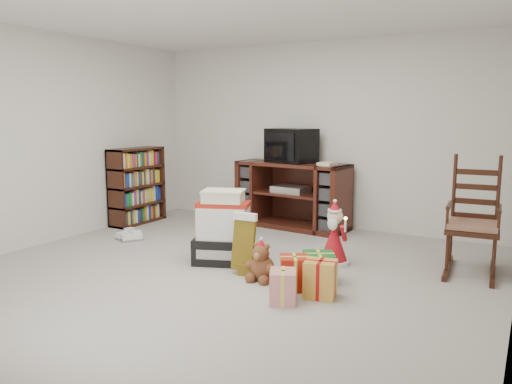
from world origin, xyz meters
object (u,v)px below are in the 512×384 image
(tv_stand, at_px, (292,195))
(gift_cluster, at_px, (302,277))
(crt_television, at_px, (291,146))
(mrs_claus_figurine, at_px, (220,222))
(bookshelf, at_px, (137,187))
(teddy_bear, at_px, (262,264))
(red_suitcase, at_px, (229,236))
(gift_pile, at_px, (224,232))
(sneaker_pair, at_px, (129,236))
(rocking_chair, at_px, (473,231))
(santa_figurine, at_px, (334,240))

(tv_stand, relative_size, gift_cluster, 1.94)
(tv_stand, bearing_deg, gift_cluster, -56.84)
(crt_television, bearing_deg, tv_stand, -6.30)
(mrs_claus_figurine, distance_m, gift_cluster, 2.02)
(bookshelf, distance_m, teddy_bear, 3.07)
(red_suitcase, bearing_deg, gift_pile, -59.78)
(crt_television, bearing_deg, teddy_bear, -52.98)
(bookshelf, bearing_deg, red_suitcase, -22.50)
(teddy_bear, height_order, mrs_claus_figurine, mrs_claus_figurine)
(tv_stand, distance_m, teddy_bear, 2.30)
(tv_stand, relative_size, bookshelf, 1.50)
(tv_stand, height_order, sneaker_pair, tv_stand)
(teddy_bear, height_order, crt_television, crt_television)
(tv_stand, xyz_separation_m, rocking_chair, (2.38, -0.93, -0.04))
(mrs_claus_figurine, bearing_deg, gift_pile, -54.58)
(red_suitcase, relative_size, sneaker_pair, 1.60)
(bookshelf, bearing_deg, rocking_chair, -1.27)
(gift_pile, bearing_deg, red_suitcase, 79.82)
(sneaker_pair, bearing_deg, tv_stand, 69.31)
(santa_figurine, xyz_separation_m, mrs_claus_figurine, (-1.60, 0.30, -0.04))
(santa_figurine, bearing_deg, gift_pile, -153.85)
(bookshelf, distance_m, crt_television, 2.25)
(bookshelf, xyz_separation_m, gift_pile, (2.12, -1.02, -0.19))
(gift_cluster, bearing_deg, red_suitcase, 153.77)
(santa_figurine, distance_m, gift_cluster, 0.90)
(rocking_chair, xyz_separation_m, gift_pile, (-2.30, -0.92, -0.08))
(gift_cluster, bearing_deg, sneaker_pair, 166.99)
(teddy_bear, distance_m, sneaker_pair, 2.23)
(tv_stand, relative_size, rocking_chair, 1.35)
(sneaker_pair, bearing_deg, teddy_bear, 6.88)
(bookshelf, relative_size, gift_pile, 1.44)
(teddy_bear, height_order, santa_figurine, santa_figurine)
(teddy_bear, bearing_deg, rocking_chair, 36.60)
(santa_figurine, height_order, mrs_claus_figurine, santa_figurine)
(gift_pile, bearing_deg, sneaker_pair, 151.25)
(bookshelf, xyz_separation_m, gift_cluster, (3.18, -1.40, -0.39))
(red_suitcase, bearing_deg, rocking_chair, 37.81)
(rocking_chair, relative_size, sneaker_pair, 3.38)
(teddy_bear, bearing_deg, mrs_claus_figurine, 136.90)
(bookshelf, relative_size, mrs_claus_figurine, 1.95)
(teddy_bear, xyz_separation_m, santa_figurine, (0.40, 0.82, 0.10))
(gift_cluster, bearing_deg, bookshelf, 156.19)
(mrs_claus_figurine, xyz_separation_m, sneaker_pair, (-0.96, -0.59, -0.17))
(red_suitcase, distance_m, crt_television, 1.92)
(tv_stand, distance_m, crt_television, 0.67)
(gift_pile, relative_size, sneaker_pair, 2.12)
(mrs_claus_figurine, bearing_deg, tv_stand, 65.32)
(red_suitcase, height_order, mrs_claus_figurine, red_suitcase)
(rocking_chair, xyz_separation_m, mrs_claus_figurine, (-2.87, -0.12, -0.20))
(bookshelf, distance_m, gift_pile, 2.36)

